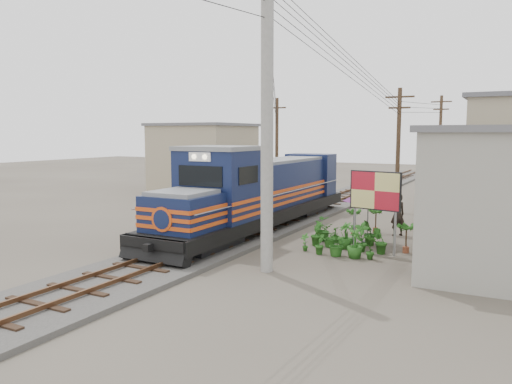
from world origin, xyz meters
The scene contains 14 objects.
ground centered at (0.00, 0.00, 0.00)m, with size 120.00×120.00×0.00m, color #473F35.
ballast centered at (0.00, 10.00, 0.08)m, with size 3.60×70.00×0.16m, color #595651.
track centered at (0.00, 10.00, 0.26)m, with size 1.15×70.00×0.12m.
locomotive centered at (0.00, 5.65, 1.68)m, with size 2.84×15.43×3.82m.
utility_pole_main centered at (3.50, -0.50, 5.00)m, with size 0.40×0.40×10.00m.
wooden_pole_mid centered at (4.50, 14.00, 3.68)m, with size 1.60×0.24×7.00m.
wooden_pole_far centered at (4.80, 28.00, 3.93)m, with size 1.60×0.24×7.50m.
wooden_pole_left centered at (-5.00, 18.00, 3.68)m, with size 1.60×0.24×7.00m.
power_lines centered at (-0.14, 8.49, 7.56)m, with size 9.65×19.00×3.30m.
shophouse_left centered at (-10.00, 16.00, 2.61)m, with size 6.30×6.30×5.20m.
billboard centered at (5.93, 3.62, 2.27)m, with size 1.98×0.50×3.09m.
market_umbrella centered at (5.29, 5.07, 1.99)m, with size 2.69×2.69×2.27m.
vendor centered at (6.01, 7.27, 0.93)m, with size 0.68×0.45×1.87m, color black.
plant_nursery centered at (4.69, 3.65, 0.48)m, with size 3.64×3.32×1.13m.
Camera 1 is at (10.62, -14.68, 4.47)m, focal length 35.00 mm.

